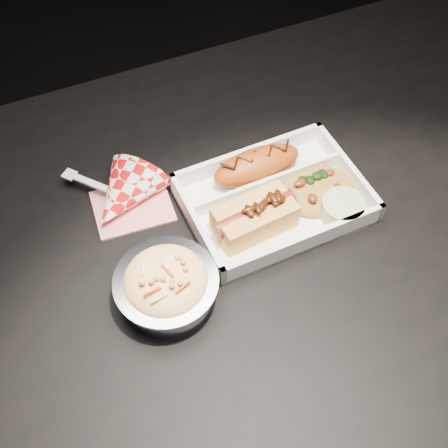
{
  "coord_description": "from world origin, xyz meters",
  "views": [
    {
      "loc": [
        -0.24,
        -0.39,
        1.4
      ],
      "look_at": [
        -0.07,
        -0.01,
        0.81
      ],
      "focal_mm": 45.0,
      "sensor_mm": 36.0,
      "label": 1
    }
  ],
  "objects": [
    {
      "name": "floor",
      "position": [
        0.0,
        0.0,
        -0.03
      ],
      "size": [
        4.0,
        4.0,
        0.05
      ],
      "primitive_type": "cube",
      "color": "black",
      "rests_on": "ground"
    },
    {
      "name": "hotdog",
      "position": [
        -0.02,
        0.0,
        0.78
      ],
      "size": [
        0.12,
        0.07,
        0.06
      ],
      "rotation": [
        0.0,
        0.0,
        0.09
      ],
      "color": "#E3A14D",
      "rests_on": "food_tray"
    },
    {
      "name": "food_tray",
      "position": [
        0.02,
        0.03,
        0.76
      ],
      "size": [
        0.25,
        0.19,
        0.04
      ],
      "rotation": [
        0.0,
        0.0,
        0.02
      ],
      "color": "white",
      "rests_on": "dining_table"
    },
    {
      "name": "fried_rice_mound",
      "position": [
        0.09,
        0.02,
        0.77
      ],
      "size": [
        0.11,
        0.09,
        0.03
      ],
      "primitive_type": "ellipsoid",
      "rotation": [
        0.0,
        0.0,
        0.02
      ],
      "color": "#B08333",
      "rests_on": "food_tray"
    },
    {
      "name": "cupcake_liner",
      "position": [
        0.1,
        -0.03,
        0.77
      ],
      "size": [
        0.06,
        0.06,
        0.03
      ],
      "primitive_type": "cylinder",
      "color": "#AFC393",
      "rests_on": "food_tray"
    },
    {
      "name": "foil_coleslaw_cup",
      "position": [
        -0.17,
        -0.05,
        0.78
      ],
      "size": [
        0.13,
        0.13,
        0.07
      ],
      "color": "silver",
      "rests_on": "dining_table"
    },
    {
      "name": "fried_pastry",
      "position": [
        0.02,
        0.08,
        0.78
      ],
      "size": [
        0.14,
        0.06,
        0.05
      ],
      "primitive_type": "ellipsoid",
      "rotation": [
        0.0,
        0.0,
        0.02
      ],
      "color": "#A04210",
      "rests_on": "food_tray"
    },
    {
      "name": "dining_table",
      "position": [
        0.0,
        0.0,
        0.66
      ],
      "size": [
        1.2,
        0.8,
        0.75
      ],
      "color": "black",
      "rests_on": "ground"
    },
    {
      "name": "napkin_fork",
      "position": [
        -0.18,
        0.12,
        0.77
      ],
      "size": [
        0.15,
        0.15,
        0.1
      ],
      "rotation": [
        0.0,
        0.0,
        -0.86
      ],
      "color": "red",
      "rests_on": "dining_table"
    }
  ]
}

